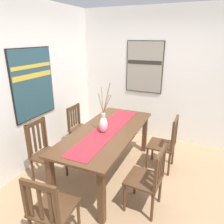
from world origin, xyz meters
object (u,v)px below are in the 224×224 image
object	(u,v)px
centerpiece_vase	(103,123)
painting_on_side_wall	(144,67)
chair_3	(51,209)
chair_1	(80,127)
dining_table	(107,136)
chair_0	(45,151)
chair_2	(148,178)
chair_4	(165,143)
painting_on_back_wall	(33,84)

from	to	relation	value
centerpiece_vase	painting_on_side_wall	world-z (taller)	painting_on_side_wall
chair_3	chair_1	bearing A→B (deg)	23.62
dining_table	painting_on_side_wall	distance (m)	1.86
chair_1	chair_3	distance (m)	2.07
chair_0	chair_2	distance (m)	1.60
chair_2	chair_4	bearing A→B (deg)	-1.71
chair_0	chair_1	world-z (taller)	chair_0
painting_on_back_wall	chair_4	bearing A→B (deg)	-74.44
chair_1	painting_on_back_wall	world-z (taller)	painting_on_back_wall
chair_1	painting_on_side_wall	world-z (taller)	painting_on_side_wall
chair_3	chair_0	bearing A→B (deg)	43.16
centerpiece_vase	chair_0	world-z (taller)	centerpiece_vase
chair_2	dining_table	bearing A→B (deg)	58.22
dining_table	chair_0	size ratio (longest dim) A/B	2.13
painting_on_side_wall	chair_1	bearing A→B (deg)	140.47
centerpiece_vase	chair_0	distance (m)	1.00
chair_4	painting_on_side_wall	world-z (taller)	painting_on_side_wall
chair_2	chair_4	world-z (taller)	chair_4
dining_table	painting_on_back_wall	xyz separation A→B (m)	(-0.09, 1.28, 0.74)
centerpiece_vase	chair_3	distance (m)	1.36
chair_1	chair_2	xyz separation A→B (m)	(-1.01, -1.62, -0.00)
chair_0	chair_1	distance (m)	1.03
chair_2	centerpiece_vase	bearing A→B (deg)	63.74
dining_table	painting_on_side_wall	xyz separation A→B (m)	(1.64, -0.10, 0.87)
chair_4	painting_on_back_wall	distance (m)	2.38
dining_table	chair_0	bearing A→B (deg)	122.19
chair_1	chair_3	size ratio (longest dim) A/B	1.00
chair_1	chair_2	bearing A→B (deg)	-121.96
centerpiece_vase	chair_0	bearing A→B (deg)	117.65
chair_1	chair_4	size ratio (longest dim) A/B	0.95
chair_1	painting_on_back_wall	bearing A→B (deg)	143.15
centerpiece_vase	painting_on_side_wall	xyz separation A→B (m)	(1.74, -0.11, 0.62)
chair_2	chair_3	xyz separation A→B (m)	(-0.89, 0.79, -0.01)
chair_2	painting_on_side_wall	distance (m)	2.49
chair_4	centerpiece_vase	bearing A→B (deg)	125.27
dining_table	centerpiece_vase	world-z (taller)	centerpiece_vase
painting_on_side_wall	chair_4	bearing A→B (deg)	-147.75
chair_2	chair_3	size ratio (longest dim) A/B	1.00
dining_table	chair_2	world-z (taller)	chair_2
chair_3	centerpiece_vase	bearing A→B (deg)	0.68
chair_0	chair_4	xyz separation A→B (m)	(1.01, -1.63, -0.01)
chair_0	chair_4	bearing A→B (deg)	-58.30
chair_0	painting_on_back_wall	size ratio (longest dim) A/B	0.83
chair_0	painting_on_back_wall	distance (m)	1.12
chair_2	painting_on_side_wall	size ratio (longest dim) A/B	0.84
chair_1	painting_on_side_wall	xyz separation A→B (m)	(1.12, -0.93, 1.06)
chair_2	chair_4	distance (m)	0.99
dining_table	chair_0	xyz separation A→B (m)	(-0.51, 0.81, -0.18)
chair_2	chair_3	bearing A→B (deg)	138.25
chair_3	painting_on_back_wall	xyz separation A→B (m)	(1.29, 1.29, 0.95)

